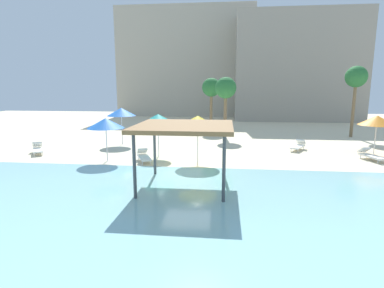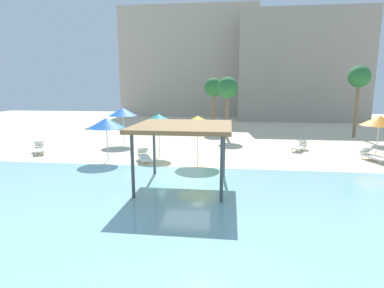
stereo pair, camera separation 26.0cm
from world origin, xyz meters
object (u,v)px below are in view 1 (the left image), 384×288
at_px(beach_umbrella_yellow_1, 198,121).
at_px(palm_tree_0, 226,89).
at_px(lounge_chair_3, 371,155).
at_px(beach_umbrella_blue_2, 121,112).
at_px(beach_umbrella_blue_3, 106,123).
at_px(palm_tree_2, 211,88).
at_px(shade_pavilion, 184,128).
at_px(lounge_chair_4, 144,156).
at_px(lounge_chair_2, 298,145).
at_px(palm_tree_1, 356,78).
at_px(lounge_chair_0, 38,149).
at_px(beach_umbrella_teal_4, 158,118).
at_px(beach_umbrella_orange_0, 377,120).

distance_m(beach_umbrella_yellow_1, palm_tree_0, 10.27).
bearing_deg(lounge_chair_3, beach_umbrella_blue_2, -119.56).
bearing_deg(beach_umbrella_blue_3, palm_tree_2, 67.73).
relative_size(lounge_chair_3, palm_tree_2, 0.37).
height_order(shade_pavilion, beach_umbrella_blue_3, shade_pavilion).
distance_m(lounge_chair_3, lounge_chair_4, 14.23).
bearing_deg(lounge_chair_4, beach_umbrella_blue_3, -110.79).
bearing_deg(lounge_chair_4, lounge_chair_2, 89.49).
bearing_deg(palm_tree_1, palm_tree_0, -173.26).
bearing_deg(lounge_chair_0, shade_pavilion, 28.02).
distance_m(lounge_chair_2, palm_tree_0, 8.55).
bearing_deg(shade_pavilion, palm_tree_0, 83.08).
xyz_separation_m(shade_pavilion, palm_tree_2, (0.30, 18.53, 1.65)).
height_order(shade_pavilion, lounge_chair_4, shade_pavilion).
xyz_separation_m(shade_pavilion, beach_umbrella_blue_2, (-6.40, 10.15, -0.13)).
xyz_separation_m(lounge_chair_2, lounge_chair_3, (3.80, -2.76, 0.00)).
relative_size(beach_umbrella_blue_3, lounge_chair_2, 1.37).
height_order(lounge_chair_0, lounge_chair_4, same).
height_order(shade_pavilion, beach_umbrella_yellow_1, shade_pavilion).
distance_m(lounge_chair_3, palm_tree_0, 12.85).
distance_m(shade_pavilion, palm_tree_2, 18.61).
bearing_deg(shade_pavilion, beach_umbrella_blue_2, 122.24).
relative_size(beach_umbrella_blue_3, beach_umbrella_teal_4, 0.96).
bearing_deg(beach_umbrella_blue_3, beach_umbrella_teal_4, 31.07).
xyz_separation_m(shade_pavilion, lounge_chair_2, (7.14, 9.28, -2.39)).
bearing_deg(palm_tree_1, beach_umbrella_blue_2, -163.63).
bearing_deg(beach_umbrella_yellow_1, beach_umbrella_blue_3, -178.91).
bearing_deg(shade_pavilion, beach_umbrella_yellow_1, 87.75).
relative_size(beach_umbrella_blue_3, lounge_chair_0, 1.40).
bearing_deg(palm_tree_0, beach_umbrella_blue_2, -151.57).
relative_size(palm_tree_1, palm_tree_2, 1.17).
distance_m(beach_umbrella_orange_0, lounge_chair_4, 15.72).
distance_m(lounge_chair_0, lounge_chair_2, 18.50).
xyz_separation_m(beach_umbrella_yellow_1, lounge_chair_0, (-11.26, 1.50, -2.21)).
distance_m(beach_umbrella_blue_3, palm_tree_1, 22.17).
height_order(beach_umbrella_orange_0, palm_tree_2, palm_tree_2).
bearing_deg(palm_tree_2, beach_umbrella_blue_2, -128.68).
distance_m(lounge_chair_2, palm_tree_1, 10.33).
relative_size(lounge_chair_0, palm_tree_0, 0.35).
relative_size(beach_umbrella_orange_0, beach_umbrella_yellow_1, 0.92).
bearing_deg(lounge_chair_0, lounge_chair_2, 66.75).
height_order(beach_umbrella_yellow_1, lounge_chair_0, beach_umbrella_yellow_1).
bearing_deg(lounge_chair_2, shade_pavilion, -8.79).
distance_m(beach_umbrella_teal_4, palm_tree_0, 9.60).
xyz_separation_m(beach_umbrella_orange_0, palm_tree_0, (-10.20, 6.20, 2.02)).
relative_size(shade_pavilion, palm_tree_0, 0.80).
bearing_deg(palm_tree_1, palm_tree_2, 168.75).
distance_m(beach_umbrella_teal_4, lounge_chair_4, 2.76).
bearing_deg(lounge_chair_2, palm_tree_1, 166.05).
bearing_deg(beach_umbrella_yellow_1, palm_tree_1, 40.86).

